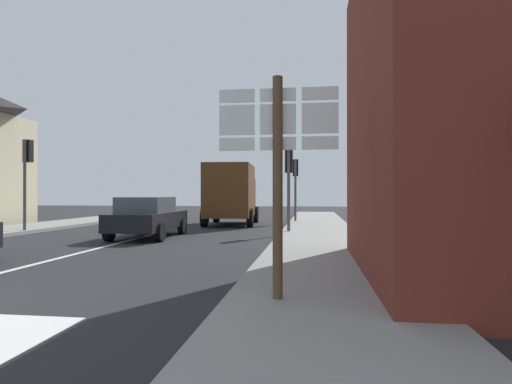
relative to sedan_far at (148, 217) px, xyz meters
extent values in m
plane|color=#232326|center=(-0.25, 0.22, -0.76)|extent=(80.00, 80.00, 0.00)
cube|color=gray|center=(6.15, -1.78, -0.69)|extent=(2.91, 44.00, 0.14)
cube|color=silver|center=(-0.25, -3.78, -0.75)|extent=(0.16, 12.00, 0.01)
cube|color=black|center=(0.00, 0.07, -0.14)|extent=(1.88, 4.25, 0.60)
cube|color=#47515B|center=(0.01, -0.18, 0.43)|extent=(1.62, 2.15, 0.55)
cylinder|color=black|center=(-0.92, 1.39, -0.44)|extent=(0.24, 0.65, 0.64)
cylinder|color=black|center=(0.83, 1.45, -0.44)|extent=(0.24, 0.65, 0.64)
cylinder|color=black|center=(-0.83, -1.31, -0.44)|extent=(0.24, 0.65, 0.64)
cylinder|color=black|center=(0.91, -1.25, -0.44)|extent=(0.24, 0.65, 0.64)
cube|color=#4C2D14|center=(1.81, 6.16, 0.99)|extent=(2.40, 3.82, 2.60)
cube|color=#4C2D14|center=(1.67, 8.66, 0.69)|extent=(2.16, 1.41, 2.00)
cube|color=#47515B|center=(1.67, 8.71, 1.49)|extent=(1.76, 0.20, 0.70)
cylinder|color=black|center=(0.57, 8.55, -0.31)|extent=(0.33, 0.91, 0.90)
cylinder|color=black|center=(2.77, 8.67, -0.31)|extent=(0.33, 0.91, 0.90)
cylinder|color=black|center=(0.76, 5.15, -0.31)|extent=(0.33, 0.91, 0.90)
cylinder|color=black|center=(2.96, 5.27, -0.31)|extent=(0.33, 0.91, 0.90)
cylinder|color=brown|center=(5.44, -8.89, 0.84)|extent=(0.14, 0.14, 3.20)
cube|color=white|center=(4.86, -8.84, 2.20)|extent=(0.50, 0.03, 0.18)
cube|color=black|center=(4.86, -8.82, 2.20)|extent=(0.43, 0.01, 0.13)
cube|color=white|center=(4.86, -8.84, 1.86)|extent=(0.50, 0.03, 0.42)
cube|color=black|center=(4.86, -8.82, 1.86)|extent=(0.43, 0.01, 0.32)
cube|color=white|center=(4.86, -8.84, 1.52)|extent=(0.50, 0.03, 0.18)
cube|color=black|center=(4.86, -8.82, 1.52)|extent=(0.43, 0.01, 0.13)
cube|color=white|center=(5.44, -8.84, 2.20)|extent=(0.50, 0.03, 0.18)
cube|color=black|center=(5.44, -8.82, 2.20)|extent=(0.43, 0.01, 0.13)
cube|color=white|center=(5.44, -8.84, 1.86)|extent=(0.50, 0.03, 0.42)
cube|color=black|center=(5.44, -8.82, 1.86)|extent=(0.43, 0.01, 0.32)
cube|color=white|center=(5.44, -8.84, 1.52)|extent=(0.50, 0.03, 0.18)
cube|color=black|center=(5.44, -8.82, 1.52)|extent=(0.43, 0.01, 0.13)
cube|color=white|center=(6.02, -8.84, 2.20)|extent=(0.50, 0.03, 0.18)
cube|color=black|center=(6.02, -8.82, 2.20)|extent=(0.43, 0.01, 0.13)
cube|color=white|center=(6.02, -8.84, 1.86)|extent=(0.50, 0.03, 0.42)
cube|color=black|center=(6.02, -8.82, 1.86)|extent=(0.43, 0.01, 0.32)
cube|color=white|center=(6.02, -8.84, 1.52)|extent=(0.50, 0.03, 0.18)
cube|color=black|center=(6.02, -8.82, 1.52)|extent=(0.43, 0.01, 0.13)
cylinder|color=#47474C|center=(-5.50, 0.86, 1.12)|extent=(0.12, 0.12, 3.77)
cube|color=black|center=(-5.50, 1.06, 2.56)|extent=(0.30, 0.28, 0.90)
sphere|color=#360303|center=(-5.50, 1.20, 2.83)|extent=(0.18, 0.18, 0.18)
sphere|color=orange|center=(-5.50, 1.20, 2.55)|extent=(0.18, 0.18, 0.18)
sphere|color=black|center=(-5.50, 1.20, 2.27)|extent=(0.18, 0.18, 0.18)
cylinder|color=#47474C|center=(4.99, 1.78, 0.90)|extent=(0.12, 0.12, 3.32)
cube|color=black|center=(4.99, 1.98, 2.11)|extent=(0.30, 0.28, 0.90)
sphere|color=#360303|center=(4.99, 2.12, 2.38)|extent=(0.18, 0.18, 0.18)
sphere|color=orange|center=(4.99, 2.12, 2.10)|extent=(0.18, 0.18, 0.18)
sphere|color=black|center=(4.99, 2.12, 1.82)|extent=(0.18, 0.18, 0.18)
cylinder|color=#47474C|center=(4.99, 8.28, 0.97)|extent=(0.12, 0.12, 3.46)
cube|color=black|center=(4.99, 8.48, 2.25)|extent=(0.30, 0.28, 0.90)
sphere|color=#360303|center=(4.99, 8.62, 2.52)|extent=(0.18, 0.18, 0.18)
sphere|color=orange|center=(4.99, 8.62, 2.24)|extent=(0.18, 0.18, 0.18)
sphere|color=black|center=(4.99, 8.62, 1.96)|extent=(0.18, 0.18, 0.18)
camera|label=1|loc=(5.92, -14.74, 0.82)|focal=29.85mm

